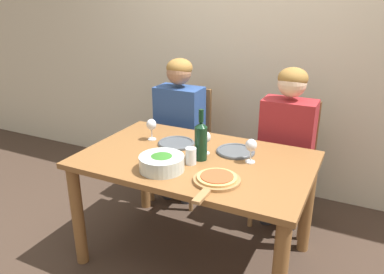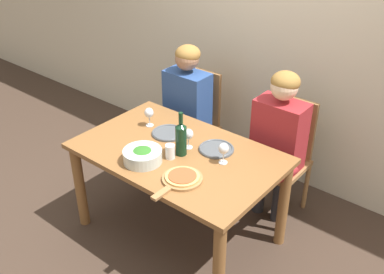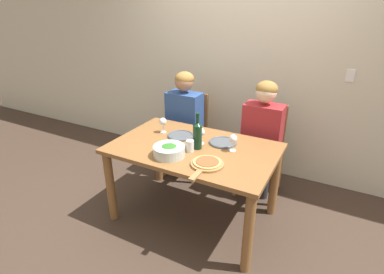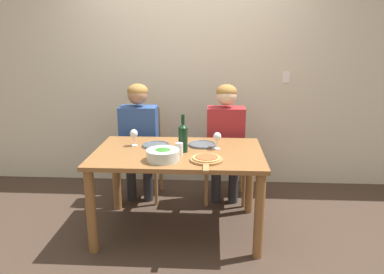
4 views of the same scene
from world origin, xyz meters
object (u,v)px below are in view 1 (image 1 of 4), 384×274
at_px(dinner_plate_left, 176,143).
at_px(wine_glass_centre, 205,138).
at_px(chair_right, 287,158).
at_px(dinner_plate_right, 236,151).
at_px(wine_glass_left, 151,125).
at_px(person_man, 287,135).
at_px(pizza_on_board, 216,180).
at_px(chair_left, 185,140).
at_px(broccoli_bowl, 162,163).
at_px(water_tumbler, 191,156).
at_px(person_woman, 179,118).
at_px(wine_glass_right, 251,146).
at_px(wine_bottle, 201,140).

bearing_deg(dinner_plate_left, wine_glass_centre, -13.31).
distance_m(chair_right, dinner_plate_right, 0.67).
relative_size(chair_right, wine_glass_left, 6.34).
height_order(person_man, pizza_on_board, person_man).
bearing_deg(chair_left, dinner_plate_right, -41.17).
relative_size(broccoli_bowl, wine_glass_centre, 1.75).
distance_m(chair_left, wine_glass_centre, 0.91).
relative_size(wine_glass_left, water_tumbler, 1.49).
xyz_separation_m(chair_right, person_man, (-0.00, -0.11, 0.23)).
relative_size(chair_right, person_woman, 0.78).
bearing_deg(dinner_plate_left, person_man, 39.11).
relative_size(wine_glass_right, wine_glass_centre, 1.00).
distance_m(person_man, wine_bottle, 0.78).
xyz_separation_m(broccoli_bowl, water_tumbler, (0.11, 0.15, 0.01)).
distance_m(chair_right, water_tumbler, 1.00).
bearing_deg(person_woman, dinner_plate_left, -63.45).
xyz_separation_m(person_woman, wine_bottle, (0.51, -0.67, 0.13)).
xyz_separation_m(chair_right, wine_glass_centre, (-0.39, -0.69, 0.34)).
height_order(chair_left, broccoli_bowl, chair_left).
bearing_deg(wine_bottle, wine_glass_centre, 98.13).
bearing_deg(person_man, dinner_plate_left, -140.89).
distance_m(person_woman, pizza_on_board, 1.16).
bearing_deg(wine_bottle, chair_right, 64.05).
xyz_separation_m(dinner_plate_left, pizza_on_board, (0.46, -0.39, 0.01)).
bearing_deg(dinner_plate_right, chair_left, 138.83).
xyz_separation_m(chair_right, wine_glass_right, (-0.09, -0.69, 0.34)).
height_order(chair_left, person_woman, person_woman).
bearing_deg(pizza_on_board, person_man, 78.90).
bearing_deg(person_woman, chair_right, 7.26).
bearing_deg(broccoli_bowl, dinner_plate_left, 106.46).
bearing_deg(pizza_on_board, wine_glass_left, 148.93).
bearing_deg(pizza_on_board, broccoli_bowl, 179.27).
relative_size(person_man, wine_glass_right, 8.16).
bearing_deg(wine_bottle, dinner_plate_right, 51.53).
height_order(person_man, wine_glass_centre, person_man).
bearing_deg(wine_glass_centre, person_man, 55.50).
bearing_deg(wine_glass_left, pizza_on_board, -31.07).
height_order(dinner_plate_right, wine_glass_left, wine_glass_left).
relative_size(chair_left, person_woman, 0.78).
xyz_separation_m(chair_left, dinner_plate_left, (0.26, -0.63, 0.24)).
xyz_separation_m(person_man, wine_glass_centre, (-0.39, -0.57, 0.10)).
distance_m(pizza_on_board, wine_glass_left, 0.77).
distance_m(person_woman, person_man, 0.89).
height_order(pizza_on_board, wine_glass_centre, wine_glass_centre).
bearing_deg(person_woman, dinner_plate_right, -35.16).
xyz_separation_m(person_man, water_tumbler, (-0.41, -0.75, 0.05)).
bearing_deg(wine_glass_centre, broccoli_bowl, -111.16).
height_order(wine_glass_left, water_tumbler, wine_glass_left).
distance_m(person_man, wine_glass_right, 0.59).
distance_m(chair_right, dinner_plate_left, 0.93).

